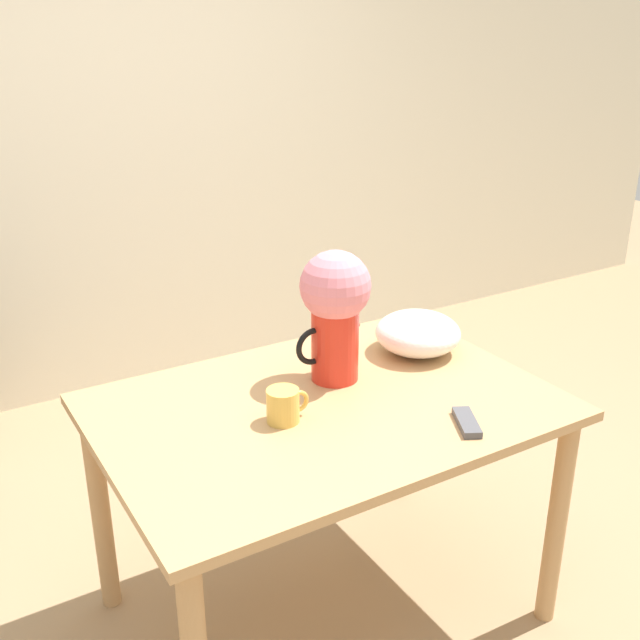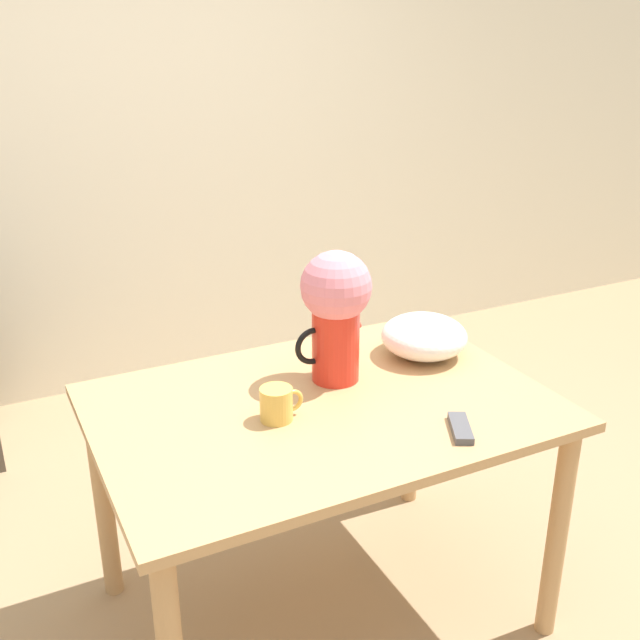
% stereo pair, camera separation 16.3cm
% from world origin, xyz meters
% --- Properties ---
extents(ground_plane, '(12.00, 12.00, 0.00)m').
position_xyz_m(ground_plane, '(0.00, 0.00, 0.00)').
color(ground_plane, '#9E7F5B').
extents(wall_back, '(8.00, 0.05, 2.60)m').
position_xyz_m(wall_back, '(0.00, 1.90, 1.30)').
color(wall_back, '#EDE5CC').
rests_on(wall_back, ground_plane).
extents(table, '(1.30, 0.90, 0.76)m').
position_xyz_m(table, '(0.03, -0.07, 0.66)').
color(table, tan).
rests_on(table, ground_plane).
extents(flower_vase, '(0.24, 0.21, 0.41)m').
position_xyz_m(flower_vase, '(0.13, 0.05, 1.00)').
color(flower_vase, red).
rests_on(flower_vase, table).
extents(coffee_mug, '(0.13, 0.09, 0.10)m').
position_xyz_m(coffee_mug, '(-0.13, -0.10, 0.81)').
color(coffee_mug, gold).
rests_on(coffee_mug, table).
extents(white_bowl, '(0.28, 0.28, 0.14)m').
position_xyz_m(white_bowl, '(0.47, 0.08, 0.83)').
color(white_bowl, white).
rests_on(white_bowl, table).
extents(remote_control, '(0.11, 0.15, 0.02)m').
position_xyz_m(remote_control, '(0.28, -0.38, 0.77)').
color(remote_control, '#4C4C51').
rests_on(remote_control, table).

